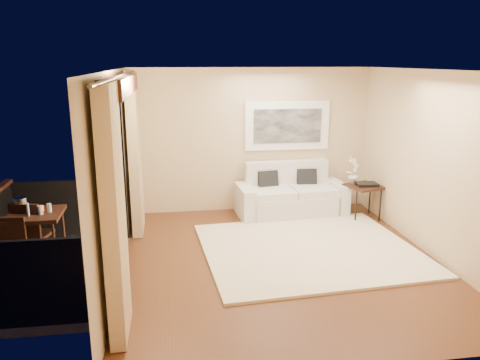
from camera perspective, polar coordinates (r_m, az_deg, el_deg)
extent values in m
plane|color=brown|center=(6.92, 5.00, -9.76)|extent=(5.00, 5.00, 0.00)
plane|color=white|center=(6.31, 5.55, 13.20)|extent=(5.00, 5.00, 0.00)
plane|color=tan|center=(8.88, 1.46, 4.85)|extent=(4.50, 0.00, 4.50)
plane|color=tan|center=(4.20, 13.34, -6.59)|extent=(4.50, 0.00, 4.50)
plane|color=tan|center=(7.34, 22.59, 1.69)|extent=(0.00, 5.00, 5.00)
plane|color=tan|center=(8.15, -13.54, 3.57)|extent=(0.00, 2.70, 2.70)
plane|color=tan|center=(4.59, -17.30, -5.06)|extent=(0.00, 2.70, 2.70)
plane|color=tan|center=(6.18, -15.62, 11.33)|extent=(0.00, 2.40, 2.40)
cube|color=#321810|center=(6.17, -14.47, 11.12)|extent=(0.28, 2.40, 0.22)
cube|color=#605B56|center=(6.97, -21.63, -11.14)|extent=(1.80, 2.60, 0.12)
cube|color=black|center=(7.93, -20.02, -3.56)|extent=(1.80, 0.06, 1.00)
cube|color=black|center=(5.63, -25.02, -11.45)|extent=(1.80, 0.06, 1.00)
cube|color=tan|center=(7.85, -12.68, 2.99)|extent=(0.16, 0.75, 2.62)
cube|color=tan|center=(4.86, -15.12, -4.18)|extent=(0.16, 0.75, 2.62)
cylinder|color=#4C473F|center=(6.16, -14.35, 12.15)|extent=(0.04, 4.80, 0.04)
cube|color=white|center=(8.95, 5.78, 6.60)|extent=(1.62, 0.05, 0.92)
cube|color=black|center=(8.92, 5.83, 6.57)|extent=(1.30, 0.02, 0.64)
cube|color=#F6E7C6|center=(7.31, 8.41, -8.34)|extent=(3.36, 2.98, 0.04)
cube|color=silver|center=(8.84, 6.26, -2.96)|extent=(1.68, 0.97, 0.40)
cube|color=silver|center=(9.04, 5.65, -0.10)|extent=(1.63, 0.32, 0.78)
cube|color=silver|center=(8.57, 0.64, -2.75)|extent=(0.29, 0.87, 0.59)
cube|color=silver|center=(9.12, 11.56, -1.99)|extent=(0.29, 0.87, 0.59)
cube|color=silver|center=(8.62, 3.90, -1.50)|extent=(0.81, 0.81, 0.13)
cube|color=silver|center=(8.87, 8.76, -1.19)|extent=(0.81, 0.81, 0.13)
cube|color=black|center=(8.78, 3.46, -0.11)|extent=(0.40, 0.23, 0.39)
cube|color=black|center=(9.01, 8.13, 0.16)|extent=(0.39, 0.20, 0.39)
cube|color=#321810|center=(8.79, 14.90, -0.76)|extent=(0.72, 0.72, 0.04)
cylinder|color=black|center=(8.59, 13.96, -3.21)|extent=(0.03, 0.03, 0.58)
cylinder|color=black|center=(8.77, 16.72, -3.03)|extent=(0.03, 0.03, 0.58)
cylinder|color=black|center=(8.99, 12.88, -2.35)|extent=(0.03, 0.03, 0.58)
cylinder|color=black|center=(9.16, 15.53, -2.20)|extent=(0.03, 0.03, 0.58)
cube|color=black|center=(8.78, 15.19, -0.49)|extent=(0.39, 0.29, 0.05)
imported|color=white|center=(8.77, 13.64, 1.20)|extent=(0.33, 0.32, 0.53)
cube|color=#321810|center=(6.93, -23.69, -3.90)|extent=(0.70, 0.70, 0.05)
cylinder|color=#321810|center=(6.90, -26.22, -7.93)|extent=(0.04, 0.04, 0.76)
cylinder|color=#321810|center=(6.74, -21.61, -7.94)|extent=(0.04, 0.04, 0.76)
cylinder|color=#321810|center=(7.40, -24.94, -6.30)|extent=(0.04, 0.04, 0.76)
cylinder|color=#321810|center=(7.26, -20.64, -6.26)|extent=(0.04, 0.04, 0.76)
cube|color=#321810|center=(7.23, -23.78, -6.14)|extent=(0.50, 0.50, 0.05)
cube|color=#321810|center=(7.00, -24.71, -4.77)|extent=(0.41, 0.15, 0.54)
cylinder|color=#321810|center=(7.37, -21.84, -7.48)|extent=(0.03, 0.03, 0.42)
cylinder|color=#321810|center=(7.52, -24.12, -7.26)|extent=(0.03, 0.03, 0.42)
cylinder|color=#321810|center=(7.10, -23.05, -8.44)|extent=(0.03, 0.03, 0.42)
cylinder|color=#321810|center=(7.26, -25.39, -8.19)|extent=(0.03, 0.03, 0.42)
cube|color=#321810|center=(6.69, -26.47, -8.40)|extent=(0.42, 0.42, 0.05)
cube|color=#321810|center=(6.76, -26.11, -6.08)|extent=(0.38, 0.08, 0.50)
cylinder|color=#321810|center=(6.58, -25.55, -10.67)|extent=(0.03, 0.03, 0.39)
cylinder|color=#321810|center=(6.96, -26.94, -9.47)|extent=(0.03, 0.03, 0.39)
cylinder|color=#321810|center=(6.84, -24.57, -9.61)|extent=(0.03, 0.03, 0.39)
cylinder|color=silver|center=(7.03, -25.18, -2.74)|extent=(0.18, 0.18, 0.20)
cylinder|color=red|center=(6.99, -23.03, -3.17)|extent=(0.06, 0.06, 0.07)
cylinder|color=white|center=(6.79, -24.44, -3.32)|extent=(0.04, 0.04, 0.18)
cylinder|color=silver|center=(6.82, -23.16, -3.39)|extent=(0.06, 0.06, 0.12)
cylinder|color=silver|center=(6.87, -22.24, -3.17)|extent=(0.06, 0.06, 0.12)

